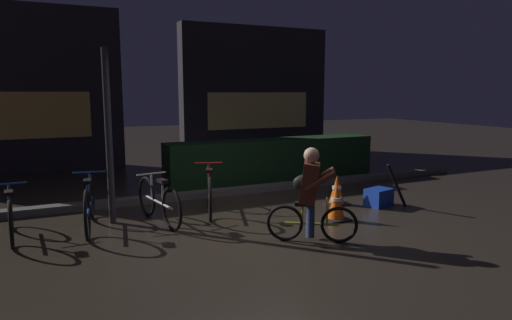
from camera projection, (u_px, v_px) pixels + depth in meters
ground_plane at (261, 228)px, 6.49m from camera, size 40.00×40.00×0.00m
sidewalk_curb at (210, 193)px, 8.45m from camera, size 12.00×0.24×0.12m
hedge_row at (273, 160)px, 9.96m from camera, size 4.80×0.70×0.92m
storefront_left at (4, 90)px, 10.51m from camera, size 5.29×0.54×3.98m
storefront_right at (255, 91)px, 14.02m from camera, size 4.76×0.54×3.91m
street_post at (109, 138)px, 6.57m from camera, size 0.10×0.10×2.57m
parked_bike_leftmost at (11, 215)px, 5.98m from camera, size 0.46×1.55×0.72m
parked_bike_left_mid at (89, 205)px, 6.39m from camera, size 0.46×1.71×0.79m
parked_bike_center_left at (159, 201)px, 6.72m from camera, size 0.46×1.55×0.72m
parked_bike_center_right at (209, 191)px, 7.28m from camera, size 0.60×1.64×0.79m
traffic_cone_near at (336, 203)px, 6.88m from camera, size 0.36×0.36×0.57m
traffic_cone_far at (337, 190)px, 7.85m from camera, size 0.36×0.36×0.51m
blue_crate at (379, 197)px, 7.75m from camera, size 0.51×0.42×0.30m
cyclist at (310, 194)px, 5.85m from camera, size 1.03×0.71×1.25m
closed_umbrella at (397, 186)px, 7.56m from camera, size 0.46×0.06×0.77m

